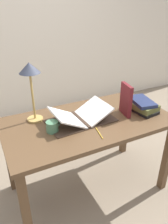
{
  "coord_description": "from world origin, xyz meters",
  "views": [
    {
      "loc": [
        -0.75,
        -1.39,
        1.65
      ],
      "look_at": [
        -0.04,
        0.01,
        0.84
      ],
      "focal_mm": 35.0,
      "sensor_mm": 36.0,
      "label": 1
    }
  ],
  "objects_px": {
    "book_standing_upright": "(126,100)",
    "pencil": "(99,133)",
    "open_book": "(81,117)",
    "reading_lamp": "(30,75)",
    "book_stack_tall": "(141,105)",
    "coffee_mug": "(52,127)"
  },
  "relations": [
    {
      "from": "open_book",
      "to": "book_stack_tall",
      "type": "relative_size",
      "value": 1.83
    },
    {
      "from": "book_stack_tall",
      "to": "coffee_mug",
      "type": "bearing_deg",
      "value": 178.04
    },
    {
      "from": "open_book",
      "to": "book_standing_upright",
      "type": "xyz_separation_m",
      "value": [
        0.39,
        -0.07,
        0.1
      ]
    },
    {
      "from": "book_stack_tall",
      "to": "pencil",
      "type": "distance_m",
      "value": 0.55
    },
    {
      "from": "book_standing_upright",
      "to": "pencil",
      "type": "bearing_deg",
      "value": -144.65
    },
    {
      "from": "coffee_mug",
      "to": "pencil",
      "type": "xyz_separation_m",
      "value": [
        0.3,
        -0.18,
        -0.04
      ]
    },
    {
      "from": "book_stack_tall",
      "to": "reading_lamp",
      "type": "xyz_separation_m",
      "value": [
        -0.89,
        0.26,
        0.33
      ]
    },
    {
      "from": "open_book",
      "to": "coffee_mug",
      "type": "relative_size",
      "value": 4.72
    },
    {
      "from": "coffee_mug",
      "to": "pencil",
      "type": "distance_m",
      "value": 0.35
    },
    {
      "from": "open_book",
      "to": "pencil",
      "type": "height_order",
      "value": "open_book"
    },
    {
      "from": "book_standing_upright",
      "to": "pencil",
      "type": "relative_size",
      "value": 1.74
    },
    {
      "from": "book_standing_upright",
      "to": "reading_lamp",
      "type": "bearing_deg",
      "value": 171.15
    },
    {
      "from": "book_standing_upright",
      "to": "book_stack_tall",
      "type": "bearing_deg",
      "value": 6.35
    },
    {
      "from": "pencil",
      "to": "book_stack_tall",
      "type": "bearing_deg",
      "value": 16.38
    },
    {
      "from": "book_stack_tall",
      "to": "pencil",
      "type": "bearing_deg",
      "value": -163.62
    },
    {
      "from": "book_stack_tall",
      "to": "reading_lamp",
      "type": "distance_m",
      "value": 0.99
    },
    {
      "from": "open_book",
      "to": "reading_lamp",
      "type": "height_order",
      "value": "reading_lamp"
    },
    {
      "from": "book_standing_upright",
      "to": "coffee_mug",
      "type": "relative_size",
      "value": 2.3
    },
    {
      "from": "pencil",
      "to": "open_book",
      "type": "bearing_deg",
      "value": 99.76
    },
    {
      "from": "reading_lamp",
      "to": "coffee_mug",
      "type": "distance_m",
      "value": 0.42
    },
    {
      "from": "book_stack_tall",
      "to": "pencil",
      "type": "xyz_separation_m",
      "value": [
        -0.52,
        -0.15,
        -0.05
      ]
    },
    {
      "from": "book_stack_tall",
      "to": "book_standing_upright",
      "type": "relative_size",
      "value": 1.12
    }
  ]
}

